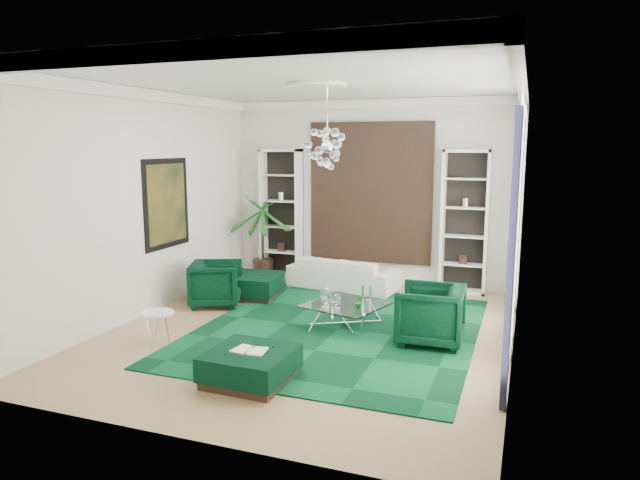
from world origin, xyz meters
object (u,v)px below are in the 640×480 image
at_px(armchair_left, 216,284).
at_px(ottoman_front, 250,366).
at_px(palm, 262,223).
at_px(armchair_right, 430,315).
at_px(coffee_table, 346,315).
at_px(sofa, 343,273).
at_px(ottoman_side, 253,286).
at_px(side_table, 158,329).

xyz_separation_m(armchair_left, ottoman_front, (2.13, -2.83, -0.21)).
bearing_deg(ottoman_front, palm, 114.27).
bearing_deg(palm, armchair_left, -85.03).
distance_m(armchair_left, armchair_right, 4.03).
xyz_separation_m(coffee_table, palm, (-2.79, 2.74, 1.01)).
relative_size(sofa, coffee_table, 1.95).
bearing_deg(sofa, ottoman_side, 48.40).
bearing_deg(coffee_table, armchair_right, -11.70).
bearing_deg(ottoman_side, coffee_table, -26.73).
height_order(armchair_right, coffee_table, armchair_right).
xyz_separation_m(armchair_left, palm, (-0.20, 2.36, 0.80)).
xyz_separation_m(side_table, palm, (-0.45, 4.44, 0.97)).
xyz_separation_m(sofa, ottoman_side, (-1.42, -1.23, -0.10)).
distance_m(sofa, armchair_left, 2.65).
distance_m(sofa, ottoman_side, 1.88).
distance_m(armchair_left, ottoman_front, 3.54).
bearing_deg(side_table, sofa, 69.14).
bearing_deg(palm, side_table, -84.26).
relative_size(armchair_left, coffee_table, 0.79).
relative_size(sofa, armchair_right, 2.30).
xyz_separation_m(sofa, palm, (-1.99, 0.40, 0.89)).
xyz_separation_m(ottoman_front, side_table, (-1.89, 0.74, 0.04)).
xyz_separation_m(ottoman_front, palm, (-2.34, 5.18, 1.01)).
bearing_deg(armchair_left, armchair_right, -121.71).
xyz_separation_m(armchair_right, side_table, (-3.73, -1.41, -0.20)).
bearing_deg(armchair_left, sofa, -64.42).
height_order(ottoman_side, side_table, side_table).
relative_size(ottoman_side, ottoman_front, 1.00).
xyz_separation_m(armchair_left, coffee_table, (2.59, -0.39, -0.21)).
height_order(sofa, coffee_table, sofa).
bearing_deg(armchair_right, ottoman_front, -42.69).
height_order(coffee_table, ottoman_side, ottoman_side).
relative_size(coffee_table, side_table, 2.31).
height_order(sofa, palm, palm).
height_order(ottoman_side, palm, palm).
height_order(armchair_left, ottoman_front, armchair_left).
bearing_deg(ottoman_side, palm, 109.37).
relative_size(ottoman_front, palm, 0.41).
xyz_separation_m(coffee_table, ottoman_front, (-0.46, -2.44, 0.00)).
height_order(sofa, armchair_left, armchair_left).
bearing_deg(armchair_left, ottoman_side, -48.56).
height_order(armchair_left, ottoman_side, armchair_left).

